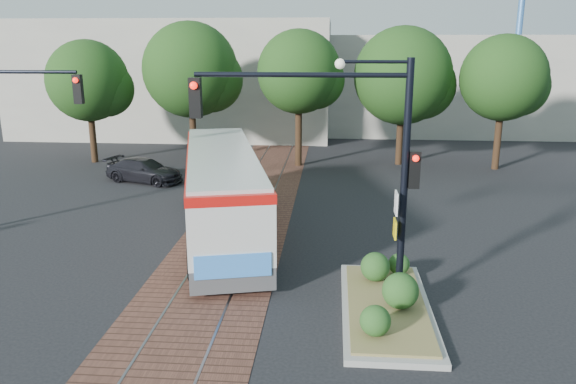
# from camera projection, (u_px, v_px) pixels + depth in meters

# --- Properties ---
(ground) EXTENTS (120.00, 120.00, 0.00)m
(ground) POSITION_uv_depth(u_px,v_px,m) (207.00, 288.00, 15.44)
(ground) COLOR black
(ground) RESTS_ON ground
(trackbed) EXTENTS (3.60, 40.00, 0.02)m
(trackbed) POSITION_uv_depth(u_px,v_px,m) (233.00, 239.00, 19.29)
(trackbed) COLOR brown
(trackbed) RESTS_ON ground
(tree_row) EXTENTS (26.40, 5.60, 7.67)m
(tree_row) POSITION_uv_depth(u_px,v_px,m) (294.00, 75.00, 29.90)
(tree_row) COLOR #382314
(tree_row) RESTS_ON ground
(warehouses) EXTENTS (40.00, 13.00, 8.00)m
(warehouses) POSITION_uv_depth(u_px,v_px,m) (283.00, 80.00, 42.17)
(warehouses) COLOR #ADA899
(warehouses) RESTS_ON ground
(city_bus) EXTENTS (4.87, 11.15, 2.93)m
(city_bus) POSITION_uv_depth(u_px,v_px,m) (222.00, 188.00, 19.55)
(city_bus) COLOR #454548
(city_bus) RESTS_ON ground
(traffic_island) EXTENTS (2.20, 5.20, 1.13)m
(traffic_island) POSITION_uv_depth(u_px,v_px,m) (387.00, 297.00, 14.11)
(traffic_island) COLOR gray
(traffic_island) RESTS_ON ground
(signal_pole_main) EXTENTS (5.49, 0.46, 6.00)m
(signal_pole_main) POSITION_uv_depth(u_px,v_px,m) (353.00, 146.00, 13.28)
(signal_pole_main) COLOR black
(signal_pole_main) RESTS_ON ground
(parked_car) EXTENTS (4.16, 2.70, 1.12)m
(parked_car) POSITION_uv_depth(u_px,v_px,m) (144.00, 170.00, 27.04)
(parked_car) COLOR black
(parked_car) RESTS_ON ground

